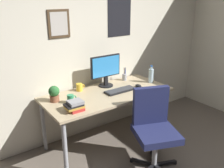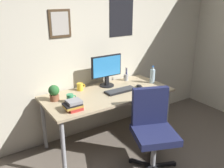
% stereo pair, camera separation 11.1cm
% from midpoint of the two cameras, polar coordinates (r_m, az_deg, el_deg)
% --- Properties ---
extents(wall_back, '(4.40, 0.10, 2.60)m').
position_cam_midpoint_polar(wall_back, '(3.43, -5.27, 9.42)').
color(wall_back, beige).
rests_on(wall_back, ground_plane).
extents(desk, '(1.68, 0.77, 0.74)m').
position_cam_midpoint_polar(desk, '(3.19, -2.03, -3.25)').
color(desk, tan).
rests_on(desk, ground_plane).
extents(office_chair, '(0.60, 0.60, 0.95)m').
position_cam_midpoint_polar(office_chair, '(2.86, 8.66, -9.55)').
color(office_chair, '#1E234C').
rests_on(office_chair, ground_plane).
extents(monitor, '(0.46, 0.20, 0.43)m').
position_cam_midpoint_polar(monitor, '(3.33, -2.46, 3.43)').
color(monitor, black).
rests_on(monitor, desk).
extents(keyboard, '(0.43, 0.15, 0.03)m').
position_cam_midpoint_polar(keyboard, '(3.21, 0.96, -1.51)').
color(keyboard, black).
rests_on(keyboard, desk).
extents(computer_mouse, '(0.06, 0.11, 0.04)m').
position_cam_midpoint_polar(computer_mouse, '(3.37, 5.28, -0.43)').
color(computer_mouse, black).
rests_on(computer_mouse, desk).
extents(water_bottle, '(0.07, 0.07, 0.25)m').
position_cam_midpoint_polar(water_bottle, '(3.55, 8.26, 2.01)').
color(water_bottle, silver).
rests_on(water_bottle, desk).
extents(coffee_mug_near, '(0.12, 0.08, 0.10)m').
position_cam_midpoint_polar(coffee_mug_near, '(3.25, -8.61, -0.75)').
color(coffee_mug_near, yellow).
rests_on(coffee_mug_near, desk).
extents(coffee_mug_far, '(0.12, 0.08, 0.10)m').
position_cam_midpoint_polar(coffee_mug_far, '(2.90, -10.75, -3.45)').
color(coffee_mug_far, '#2D8C59').
rests_on(coffee_mug_far, desk).
extents(potted_plant, '(0.13, 0.13, 0.20)m').
position_cam_midpoint_polar(potted_plant, '(2.96, -14.49, -2.10)').
color(potted_plant, brown).
rests_on(potted_plant, desk).
extents(pen_cup, '(0.07, 0.07, 0.20)m').
position_cam_midpoint_polar(pen_cup, '(3.62, 2.06, 1.72)').
color(pen_cup, '#9EA0A5').
rests_on(pen_cup, desk).
extents(book_stack_left, '(0.20, 0.16, 0.11)m').
position_cam_midpoint_polar(book_stack_left, '(2.70, -9.87, -5.06)').
color(book_stack_left, '#B22D28').
rests_on(book_stack_left, desk).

